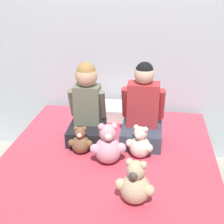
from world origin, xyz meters
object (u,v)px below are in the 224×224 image
(teddy_bear_between_children, at_px, (108,146))
(teddy_bear_held_by_left_child, at_px, (81,142))
(pillow_at_headboard, at_px, (120,111))
(teddy_bear_held_by_right_child, at_px, (140,144))
(child_on_right, at_px, (143,112))
(child_on_left, at_px, (87,107))
(teddy_bear_at_foot_of_bed, at_px, (135,185))
(bed, at_px, (108,188))

(teddy_bear_between_children, bearing_deg, teddy_bear_held_by_left_child, 142.86)
(teddy_bear_held_by_left_child, relative_size, pillow_at_headboard, 0.48)
(teddy_bear_held_by_right_child, relative_size, teddy_bear_between_children, 0.82)
(teddy_bear_held_by_left_child, bearing_deg, teddy_bear_held_by_right_child, -2.58)
(child_on_right, distance_m, teddy_bear_held_by_left_child, 0.54)
(child_on_left, height_order, teddy_bear_between_children, child_on_left)
(teddy_bear_between_children, relative_size, pillow_at_headboard, 0.67)
(child_on_right, xyz_separation_m, teddy_bear_held_by_left_child, (-0.45, -0.25, -0.16))
(child_on_right, height_order, teddy_bear_at_foot_of_bed, child_on_right)
(teddy_bear_held_by_right_child, bearing_deg, teddy_bear_between_children, -134.67)
(bed, height_order, teddy_bear_at_foot_of_bed, teddy_bear_at_foot_of_bed)
(bed, bearing_deg, child_on_right, 53.77)
(teddy_bear_between_children, xyz_separation_m, pillow_at_headboard, (-0.01, 0.81, -0.08))
(bed, bearing_deg, teddy_bear_held_by_right_child, 17.63)
(bed, relative_size, teddy_bear_held_by_left_child, 8.56)
(teddy_bear_at_foot_of_bed, xyz_separation_m, pillow_at_headboard, (-0.24, 1.22, -0.07))
(bed, relative_size, teddy_bear_held_by_right_child, 7.51)
(teddy_bear_held_by_left_child, height_order, teddy_bear_at_foot_of_bed, teddy_bear_at_foot_of_bed)
(teddy_bear_held_by_right_child, height_order, teddy_bear_at_foot_of_bed, teddy_bear_at_foot_of_bed)
(teddy_bear_held_by_left_child, height_order, teddy_bear_held_by_right_child, teddy_bear_held_by_right_child)
(child_on_left, bearing_deg, teddy_bear_between_children, -59.68)
(child_on_right, bearing_deg, child_on_left, -179.95)
(teddy_bear_at_foot_of_bed, height_order, pillow_at_headboard, teddy_bear_at_foot_of_bed)
(bed, relative_size, teddy_bear_between_children, 6.15)
(bed, height_order, child_on_right, child_on_right)
(teddy_bear_held_by_left_child, xyz_separation_m, pillow_at_headboard, (0.22, 0.71, -0.04))
(child_on_left, xyz_separation_m, teddy_bear_held_by_right_child, (0.45, -0.25, -0.17))
(child_on_left, bearing_deg, pillow_at_headboard, 62.11)
(pillow_at_headboard, bearing_deg, bed, -90.00)
(child_on_left, bearing_deg, bed, -58.15)
(child_on_right, xyz_separation_m, pillow_at_headboard, (-0.23, 0.46, -0.20))
(pillow_at_headboard, bearing_deg, teddy_bear_between_children, -89.35)
(pillow_at_headboard, bearing_deg, child_on_left, -115.68)
(teddy_bear_held_by_right_child, relative_size, teddy_bear_at_foot_of_bed, 0.88)
(teddy_bear_held_by_left_child, bearing_deg, pillow_at_headboard, 69.49)
(bed, relative_size, teddy_bear_at_foot_of_bed, 6.59)
(teddy_bear_at_foot_of_bed, bearing_deg, child_on_right, 101.92)
(teddy_bear_held_by_left_child, distance_m, teddy_bear_held_by_right_child, 0.45)
(teddy_bear_held_by_left_child, distance_m, teddy_bear_at_foot_of_bed, 0.68)
(teddy_bear_at_foot_of_bed, distance_m, pillow_at_headboard, 1.24)
(bed, distance_m, teddy_bear_held_by_right_child, 0.44)
(bed, xyz_separation_m, child_on_left, (-0.22, 0.32, 0.53))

